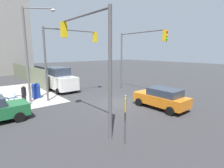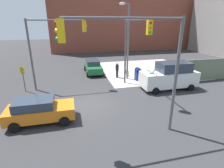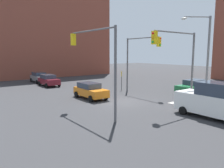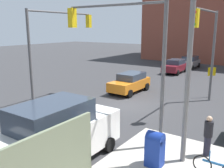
# 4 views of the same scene
# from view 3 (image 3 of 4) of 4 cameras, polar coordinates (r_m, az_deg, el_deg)

# --- Properties ---
(ground_plane) EXTENTS (120.00, 120.00, 0.00)m
(ground_plane) POSITION_cam_3_polar(r_m,az_deg,el_deg) (21.36, 2.87, -4.62)
(ground_plane) COLOR #333335
(building_brick_west) EXTENTS (16.00, 28.00, 18.01)m
(building_brick_west) POSITION_cam_3_polar(r_m,az_deg,el_deg) (50.60, -19.55, 12.55)
(building_brick_west) COLOR brown
(building_brick_west) RESTS_ON ground
(traffic_signal_nw_corner) EXTENTS (5.30, 0.36, 6.50)m
(traffic_signal_nw_corner) POSITION_cam_3_polar(r_m,az_deg,el_deg) (25.71, 7.07, 7.87)
(traffic_signal_nw_corner) COLOR #59595B
(traffic_signal_nw_corner) RESTS_ON ground
(traffic_signal_se_corner) EXTENTS (6.23, 0.36, 6.50)m
(traffic_signal_se_corner) POSITION_cam_3_polar(r_m,az_deg,el_deg) (16.46, -4.36, 7.98)
(traffic_signal_se_corner) COLOR #59595B
(traffic_signal_se_corner) RESTS_ON ground
(traffic_signal_ne_corner) EXTENTS (0.36, 5.61, 6.50)m
(traffic_signal_ne_corner) POSITION_cam_3_polar(r_m,az_deg,el_deg) (19.50, 17.06, 7.56)
(traffic_signal_ne_corner) COLOR #59595B
(traffic_signal_ne_corner) RESTS_ON ground
(street_lamp_corner) EXTENTS (1.73, 2.27, 8.00)m
(street_lamp_corner) POSITION_cam_3_polar(r_m,az_deg,el_deg) (21.88, 22.96, 7.47)
(street_lamp_corner) COLOR slate
(street_lamp_corner) RESTS_ON ground
(warning_sign_two_way) EXTENTS (0.48, 0.48, 2.40)m
(warning_sign_two_way) POSITION_cam_3_polar(r_m,az_deg,el_deg) (27.92, 2.51, 1.81)
(warning_sign_two_way) COLOR #4C4C4C
(warning_sign_two_way) RESTS_ON ground
(mailbox_blue) EXTENTS (0.56, 0.64, 1.43)m
(mailbox_blue) POSITION_cam_3_polar(r_m,az_deg,el_deg) (21.24, 24.54, -3.33)
(mailbox_blue) COLOR navy
(mailbox_blue) RESTS_ON ground
(coupe_green) EXTENTS (2.02, 4.48, 1.62)m
(coupe_green) POSITION_cam_3_polar(r_m,az_deg,el_deg) (27.03, 20.43, -0.61)
(coupe_green) COLOR #1E6638
(coupe_green) RESTS_ON ground
(coupe_orange) EXTENTS (4.24, 2.02, 1.62)m
(coupe_orange) POSITION_cam_3_polar(r_m,az_deg,el_deg) (22.82, -5.69, -1.67)
(coupe_orange) COLOR orange
(coupe_orange) RESTS_ON ground
(sedan_gray) EXTENTS (4.19, 2.02, 1.62)m
(sedan_gray) POSITION_cam_3_polar(r_m,az_deg,el_deg) (36.95, -18.44, 1.71)
(sedan_gray) COLOR slate
(sedan_gray) RESTS_ON ground
(sedan_maroon) EXTENTS (4.11, 2.02, 1.62)m
(sedan_maroon) POSITION_cam_3_polar(r_m,az_deg,el_deg) (32.53, -16.20, 0.98)
(sedan_maroon) COLOR maroon
(sedan_maroon) RESTS_ON ground
(van_white_delivery) EXTENTS (5.40, 2.32, 2.62)m
(van_white_delivery) POSITION_cam_3_polar(r_m,az_deg,el_deg) (17.45, 25.40, -4.01)
(van_white_delivery) COLOR white
(van_white_delivery) RESTS_ON ground
(pedestrian_crossing) EXTENTS (0.36, 0.36, 1.78)m
(pedestrian_crossing) POSITION_cam_3_polar(r_m,az_deg,el_deg) (23.45, 22.00, -1.74)
(pedestrian_crossing) COLOR black
(pedestrian_crossing) RESTS_ON ground
(bicycle_leaning_on_fence) EXTENTS (0.05, 1.75, 0.97)m
(bicycle_leaning_on_fence) POSITION_cam_3_polar(r_m,az_deg,el_deg) (23.50, 25.73, -3.39)
(bicycle_leaning_on_fence) COLOR black
(bicycle_leaning_on_fence) RESTS_ON ground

